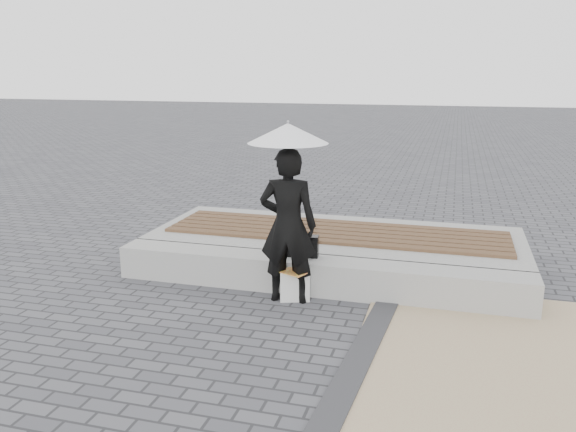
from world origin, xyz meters
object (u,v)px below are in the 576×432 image
object	(u,v)px
seating_ledge	(316,275)
canvas_tote	(295,286)
woman	(288,226)
handbag	(303,246)
parasol	(288,133)

from	to	relation	value
seating_ledge	canvas_tote	size ratio (longest dim) A/B	14.10
seating_ledge	woman	size ratio (longest dim) A/B	2.82
woman	canvas_tote	xyz separation A→B (m)	(0.08, 0.01, -0.71)
woman	canvas_tote	distance (m)	0.71
seating_ledge	handbag	bearing A→B (deg)	160.36
canvas_tote	handbag	bearing A→B (deg)	73.71
seating_ledge	parasol	size ratio (longest dim) A/B	4.43
woman	parasol	distance (m)	1.03
woman	parasol	bearing A→B (deg)	174.11
seating_ledge	canvas_tote	xyz separation A→B (m)	(-0.16, -0.36, -0.02)
woman	parasol	world-z (taller)	parasol
woman	handbag	bearing A→B (deg)	-105.01
woman	handbag	xyz separation A→B (m)	(0.07, 0.43, -0.36)
woman	handbag	size ratio (longest dim) A/B	4.78
parasol	canvas_tote	bearing A→B (deg)	5.10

